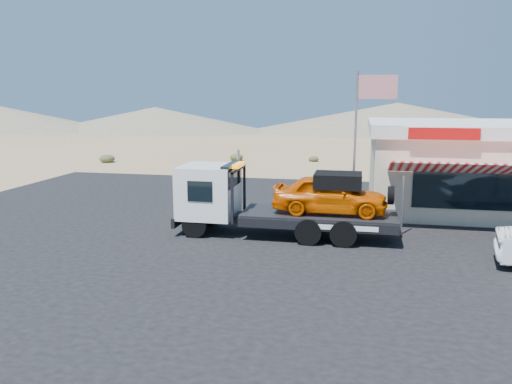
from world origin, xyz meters
TOP-DOWN VIEW (x-y plane):
  - ground at (0.00, 0.00)m, footprint 120.00×120.00m
  - asphalt_lot at (2.00, 3.00)m, footprint 32.00×24.00m
  - tow_truck at (2.07, 2.31)m, footprint 7.90×2.34m
  - jerky_store at (10.50, 8.97)m, footprint 10.40×9.97m
  - flagpole at (4.93, 4.50)m, footprint 1.55×0.10m
  - desert_scrub at (-13.93, 9.67)m, footprint 25.26×32.09m
  - distant_hills at (-9.77, 55.14)m, footprint 126.00×48.00m

SIDE VIEW (x-z plane):
  - ground at x=0.00m, z-range 0.00..0.00m
  - asphalt_lot at x=2.00m, z-range 0.00..0.02m
  - desert_scrub at x=-13.93m, z-range -0.04..0.60m
  - tow_truck at x=2.07m, z-range 0.10..2.75m
  - distant_hills at x=-9.77m, z-range -0.21..3.99m
  - jerky_store at x=10.50m, z-range 0.04..3.94m
  - flagpole at x=4.93m, z-range 0.76..6.76m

